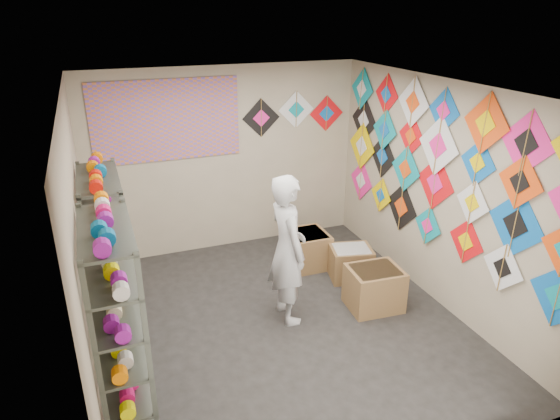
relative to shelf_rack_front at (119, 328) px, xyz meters
name	(u,v)px	position (x,y,z in m)	size (l,w,h in m)	color
ground	(281,323)	(1.78, 0.85, -0.95)	(4.50, 4.50, 0.00)	black
room_walls	(281,191)	(1.78, 0.85, 0.69)	(4.50, 4.50, 4.50)	tan
shelf_rack_front	(119,328)	(0.00, 0.00, 0.00)	(0.40, 1.10, 1.90)	#4C5147
shelf_rack_back	(109,260)	(0.00, 1.30, 0.00)	(0.40, 1.10, 1.90)	#4C5147
string_spools	(112,281)	(0.00, 0.65, 0.10)	(0.12, 2.36, 0.12)	#E90F68
kite_wall_display	(437,167)	(3.76, 0.88, 0.72)	(0.05, 4.32, 2.07)	blue
back_wall_kites	(294,114)	(2.85, 3.09, 1.01)	(1.61, 0.02, 0.65)	black
poster	(167,121)	(0.98, 3.08, 1.05)	(2.00, 0.01, 1.10)	#7551B0
shopkeeper	(287,249)	(1.90, 0.96, -0.06)	(0.44, 0.66, 1.78)	silver
carton_a	(374,288)	(2.96, 0.77, -0.69)	(0.62, 0.52, 0.52)	olive
carton_b	(351,263)	(3.04, 1.50, -0.73)	(0.54, 0.44, 0.44)	olive
carton_c	(308,249)	(2.64, 2.03, -0.70)	(0.52, 0.57, 0.50)	olive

